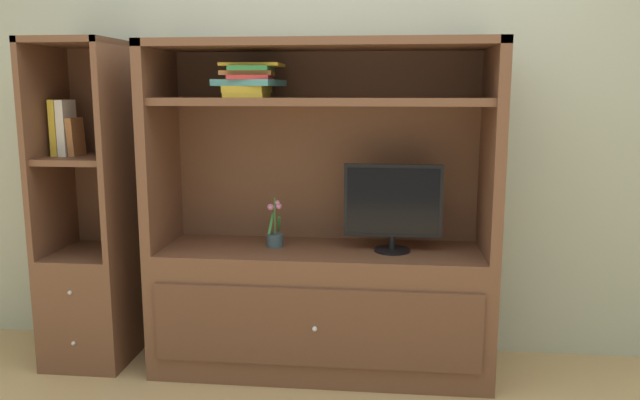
# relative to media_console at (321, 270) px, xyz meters

# --- Properties ---
(painted_rear_wall) EXTENTS (6.00, 0.10, 2.80)m
(painted_rear_wall) POSITION_rel_media_console_xyz_m (0.00, 0.34, 0.89)
(painted_rear_wall) COLOR #ADB29E
(painted_rear_wall) RESTS_ON ground_plane
(media_console) EXTENTS (1.64, 0.53, 1.61)m
(media_console) POSITION_rel_media_console_xyz_m (0.00, 0.00, 0.00)
(media_console) COLOR brown
(media_console) RESTS_ON ground_plane
(tv_monitor) EXTENTS (0.47, 0.17, 0.42)m
(tv_monitor) POSITION_rel_media_console_xyz_m (0.34, -0.02, 0.34)
(tv_monitor) COLOR black
(tv_monitor) RESTS_ON media_console
(potted_plant) EXTENTS (0.08, 0.11, 0.24)m
(potted_plant) POSITION_rel_media_console_xyz_m (-0.23, 0.01, 0.17)
(potted_plant) COLOR #384C56
(potted_plant) RESTS_ON media_console
(magazine_stack) EXTENTS (0.31, 0.36, 0.16)m
(magazine_stack) POSITION_rel_media_console_xyz_m (-0.34, -0.01, 0.92)
(magazine_stack) COLOR gold
(magazine_stack) RESTS_ON media_console
(bookshelf_tall) EXTENTS (0.40, 0.48, 1.62)m
(bookshelf_tall) POSITION_rel_media_console_xyz_m (-1.18, 0.00, 0.04)
(bookshelf_tall) COLOR brown
(bookshelf_tall) RESTS_ON ground_plane
(upright_book_row) EXTENTS (0.12, 0.13, 0.28)m
(upright_book_row) POSITION_rel_media_console_xyz_m (-1.27, -0.01, 0.68)
(upright_book_row) COLOR gold
(upright_book_row) RESTS_ON bookshelf_tall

